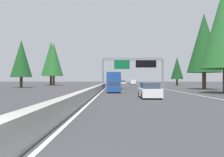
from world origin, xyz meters
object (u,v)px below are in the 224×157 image
object	(u,v)px
sign_gantry_overhead	(134,64)
pickup_near_center	(114,81)
bus_mid_center	(114,80)
conifer_right_near	(204,43)
minivan_far_right	(133,82)
sedan_far_center	(123,83)
conifer_left_mid	(54,59)
conifer_right_mid	(177,68)
sedan_distant_a	(149,91)
conifer_left_near	(21,59)
sedan_mid_left	(114,88)
conifer_left_far	(51,59)

from	to	relation	value
sign_gantry_overhead	pickup_near_center	size ratio (longest dim) A/B	2.26
bus_mid_center	conifer_right_near	size ratio (longest dim) A/B	0.82
minivan_far_right	sedan_far_center	bearing A→B (deg)	123.63
sign_gantry_overhead	pickup_near_center	bearing A→B (deg)	3.18
conifer_right_near	sign_gantry_overhead	bearing A→B (deg)	67.92
conifer_right_near	conifer_left_mid	bearing A→B (deg)	49.42
bus_mid_center	conifer_right_near	xyz separation A→B (m)	(-2.82, -16.61, 6.80)
bus_mid_center	conifer_right_mid	xyz separation A→B (m)	(27.99, -19.58, 3.60)
sedan_distant_a	conifer_left_near	distance (m)	39.05
sedan_distant_a	conifer_left_mid	bearing A→B (deg)	23.23
sedan_mid_left	conifer_right_near	world-z (taller)	conifer_right_near
conifer_right_mid	conifer_left_far	size ratio (longest dim) A/B	0.62
minivan_far_right	conifer_right_mid	size ratio (longest dim) A/B	0.57
sedan_far_center	conifer_left_far	distance (m)	26.93
conifer_left_near	sedan_far_center	bearing A→B (deg)	-34.33
conifer_left_near	bus_mid_center	bearing A→B (deg)	-106.05
conifer_left_mid	conifer_right_mid	bearing A→B (deg)	-89.25
sign_gantry_overhead	conifer_right_near	size ratio (longest dim) A/B	0.91
pickup_near_center	sedan_far_center	world-z (taller)	pickup_near_center
bus_mid_center	conifer_left_mid	bearing A→B (deg)	34.34
sedan_mid_left	conifer_left_far	xyz separation A→B (m)	(44.86, 20.42, 7.87)
conifer_right_near	conifer_left_far	xyz separation A→B (m)	(33.14, 36.99, 0.04)
pickup_near_center	conifer_left_far	bearing A→B (deg)	159.20
bus_mid_center	minivan_far_right	xyz separation A→B (m)	(43.14, -6.92, -0.77)
sedan_mid_left	conifer_left_mid	distance (m)	46.64
sedan_mid_left	conifer_left_mid	size ratio (longest dim) A/B	0.33
minivan_far_right	conifer_right_near	size ratio (longest dim) A/B	0.36
sedan_distant_a	conifer_right_mid	xyz separation A→B (m)	(52.34, -16.11, 4.64)
sedan_far_center	conifer_left_near	world-z (taller)	conifer_left_near
conifer_right_near	sedan_far_center	bearing A→B (deg)	17.12
pickup_near_center	conifer_right_mid	distance (m)	58.55
sedan_mid_left	conifer_right_mid	bearing A→B (deg)	-24.67
bus_mid_center	conifer_left_near	distance (m)	21.88
sedan_mid_left	pickup_near_center	world-z (taller)	pickup_near_center
sedan_far_center	conifer_left_mid	bearing A→B (deg)	120.94
conifer_left_far	sedan_mid_left	bearing A→B (deg)	-155.52
bus_mid_center	conifer_left_far	size ratio (longest dim) A/B	0.82
pickup_near_center	conifer_left_far	distance (m)	56.69
sign_gantry_overhead	conifer_left_near	bearing A→B (deg)	81.60
bus_mid_center	sedan_far_center	xyz separation A→B (m)	(40.67, -3.21, -1.03)
conifer_right_mid	conifer_left_mid	world-z (taller)	conifer_left_mid
conifer_left_far	sedan_distant_a	bearing A→B (deg)	-156.43
bus_mid_center	sedan_mid_left	bearing A→B (deg)	-179.82
sedan_mid_left	bus_mid_center	bearing A→B (deg)	0.18
sedan_mid_left	sedan_distant_a	bearing A→B (deg)	-160.76
pickup_near_center	conifer_right_near	world-z (taller)	conifer_right_near
pickup_near_center	minivan_far_right	bearing A→B (deg)	-169.51
sedan_distant_a	sedan_far_center	distance (m)	65.02
sedan_distant_a	sedan_mid_left	world-z (taller)	same
pickup_near_center	conifer_left_near	size ratio (longest dim) A/B	0.53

